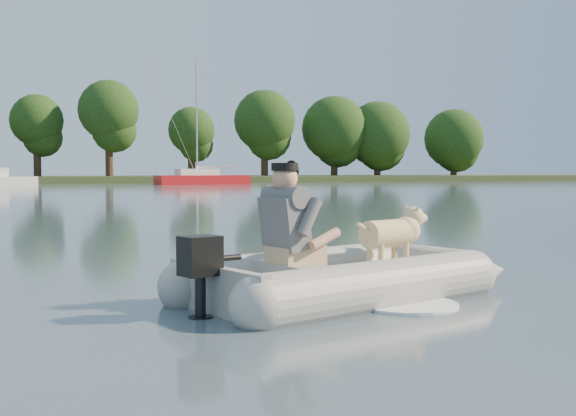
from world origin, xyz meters
name	(u,v)px	position (x,y,z in m)	size (l,w,h in m)	color
water	(335,290)	(0.00, 0.00, 0.00)	(160.00, 160.00, 0.00)	slate
shore_bank	(66,180)	(0.00, 62.00, 0.25)	(160.00, 12.00, 0.70)	#47512D
treeline	(130,125)	(5.75, 61.07, 5.30)	(84.66, 7.35, 9.27)	#332316
dinghy	(346,235)	(-0.03, -0.33, 0.59)	(4.81, 3.75, 1.37)	gray
man	(287,219)	(-0.70, -0.51, 0.77)	(0.72, 0.62, 1.07)	#57585C
dog	(388,239)	(0.56, -0.07, 0.51)	(0.92, 0.33, 0.62)	tan
outboard_motor	(200,280)	(-1.58, -0.87, 0.31)	(0.41, 0.29, 0.78)	black
motorboat	(2,174)	(-4.88, 47.99, 0.90)	(4.68, 1.80, 1.98)	white
sailboat	(202,179)	(10.08, 50.79, 0.45)	(7.75, 3.17, 10.35)	#B41418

